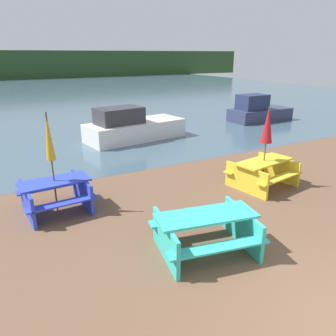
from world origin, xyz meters
The scene contains 9 objects.
water centered at (0.00, 32.17, 0.00)m, with size 60.00×50.00×0.00m.
far_treeline centered at (0.00, 52.17, 2.00)m, with size 80.00×1.60×4.00m.
picnic_table_teal centered at (-0.69, 2.53, 0.46)m, with size 2.05×1.70×0.76m.
picnic_table_yellow centered at (2.53, 4.40, 0.45)m, with size 1.89×1.63×0.74m.
picnic_table_blue centered at (-2.78, 5.56, 0.45)m, with size 1.62×1.48×0.76m.
umbrella_crimson centered at (2.53, 4.40, 1.71)m, with size 0.31×0.31×2.21m.
umbrella_gold centered at (-2.78, 5.56, 1.75)m, with size 0.20×0.20×2.32m.
boat centered at (1.42, 10.99, 0.53)m, with size 4.43×2.27×1.43m.
boat_second centered at (9.10, 11.58, 0.52)m, with size 3.45×1.55×1.45m.
Camera 1 is at (-3.84, -1.78, 3.49)m, focal length 35.00 mm.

